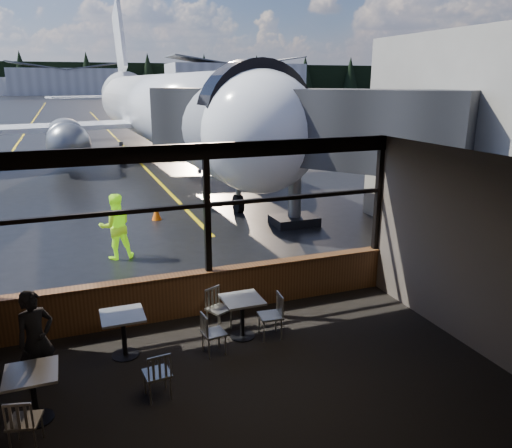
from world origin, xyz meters
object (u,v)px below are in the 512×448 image
jet_bridge (270,155)px  chair_near_w (214,333)px  airliner (161,62)px  cone_nose (156,213)px  chair_mid_s (157,374)px  cafe_table_near (242,318)px  chair_left_s (25,421)px  ground_crew (116,226)px  cafe_table_left (34,396)px  chair_near_e (270,316)px  chair_near_n (219,310)px  cafe_table_mid (124,335)px  passenger (36,340)px

jet_bridge → chair_near_w: (-3.97, -7.12, -1.96)m
airliner → cone_nose: airliner is taller
chair_near_w → chair_mid_s: size_ratio=0.99×
cafe_table_near → chair_left_s: 4.02m
cafe_table_near → chair_left_s: size_ratio=0.98×
ground_crew → cafe_table_left: bearing=69.9°
chair_left_s → cone_nose: 11.22m
airliner → chair_near_e: 22.17m
chair_near_n → cafe_table_near: bearing=100.7°
cafe_table_left → chair_near_n: size_ratio=0.93×
cafe_table_left → ground_crew: 6.83m
chair_near_w → cone_nose: bearing=170.4°
cafe_table_near → chair_mid_s: size_ratio=0.97×
cafe_table_left → jet_bridge: bearing=49.4°
cafe_table_near → chair_mid_s: 2.23m
airliner → chair_near_n: airliner is taller
chair_left_s → ground_crew: ground_crew is taller
cafe_table_near → chair_near_e: (0.48, -0.20, 0.04)m
cafe_table_near → chair_near_n: chair_near_n is taller
jet_bridge → chair_near_n: jet_bridge is taller
chair_near_n → ground_crew: ground_crew is taller
cafe_table_mid → passenger: size_ratio=0.50×
cone_nose → passenger: bearing=-110.3°
chair_near_n → passenger: passenger is taller
jet_bridge → chair_left_s: bearing=-129.1°
chair_near_n → chair_left_s: chair_near_n is taller
airliner → chair_near_w: (-3.29, -21.64, -5.24)m
airliner → cafe_table_near: 22.04m
airliner → ground_crew: (-4.36, -15.91, -4.75)m
chair_near_e → chair_near_n: 1.02m
cafe_table_near → cafe_table_left: (-3.52, -1.24, -0.01)m
chair_mid_s → cafe_table_mid: bearing=97.9°
chair_left_s → passenger: size_ratio=0.50×
cafe_table_near → cafe_table_left: bearing=-160.6°
passenger → ground_crew: size_ratio=0.90×
passenger → cafe_table_mid: bearing=-11.0°
chair_mid_s → ground_crew: size_ratio=0.45×
cafe_table_mid → ground_crew: bearing=85.6°
jet_bridge → chair_mid_s: bearing=-122.5°
chair_near_n → chair_near_e: bearing=116.1°
passenger → cone_nose: (3.41, 9.21, -0.57)m
airliner → cafe_table_mid: bearing=-104.2°
cafe_table_left → chair_left_s: 0.56m
chair_near_e → cone_nose: size_ratio=1.83×
cafe_table_mid → chair_mid_s: (0.33, -1.39, 0.00)m
passenger → chair_near_e: bearing=-26.8°
chair_mid_s → chair_left_s: chair_mid_s is taller
chair_near_n → cone_nose: size_ratio=1.77×
cafe_table_near → cone_nose: bearing=90.4°
airliner → cafe_table_left: bearing=-106.8°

